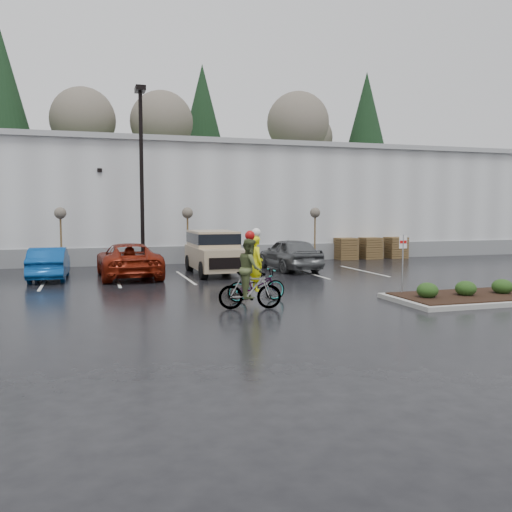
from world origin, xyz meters
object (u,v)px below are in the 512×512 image
object	(u,v)px
suv_tan	(215,253)
cyclist_olive	(250,281)
car_blue	(49,263)
pallet_stack_c	(395,248)
lamppost	(141,158)
pallet_stack_a	(346,249)
cyclist_hivis	(256,279)
sapling_east	(315,216)
sapling_mid	(187,216)
pallet_stack_b	(370,248)
car_grey	(290,254)
car_red	(128,260)
sapling_west	(60,217)
fire_lane_sign	(403,258)

from	to	relation	value
suv_tan	cyclist_olive	world-z (taller)	cyclist_olive
car_blue	suv_tan	distance (m)	7.48
pallet_stack_c	lamppost	bearing A→B (deg)	-172.87
pallet_stack_a	cyclist_hivis	distance (m)	16.29
cyclist_hivis	cyclist_olive	world-z (taller)	cyclist_hivis
cyclist_olive	sapling_east	bearing A→B (deg)	-19.66
car_blue	cyclist_olive	world-z (taller)	cyclist_olive
sapling_mid	pallet_stack_b	distance (m)	11.92
car_grey	lamppost	bearing A→B (deg)	-22.25
car_red	pallet_stack_a	bearing A→B (deg)	-161.23
pallet_stack_c	car_red	xyz separation A→B (m)	(-16.94, -5.07, 0.10)
sapling_west	car_grey	bearing A→B (deg)	-17.45
car_blue	fire_lane_sign	bearing A→B (deg)	144.79
pallet_stack_b	suv_tan	world-z (taller)	suv_tan
lamppost	cyclist_olive	xyz separation A→B (m)	(2.09, -12.36, -4.81)
suv_tan	sapling_east	bearing A→B (deg)	30.28
car_red	car_blue	bearing A→B (deg)	-6.50
car_red	cyclist_hivis	bearing A→B (deg)	112.75
lamppost	pallet_stack_a	bearing A→B (deg)	9.09
sapling_east	cyclist_olive	distance (m)	15.64
car_blue	cyclist_hivis	xyz separation A→B (m)	(7.05, -8.22, 0.04)
lamppost	suv_tan	bearing A→B (deg)	-44.04
car_red	cyclist_hivis	size ratio (longest dim) A/B	2.29
pallet_stack_b	pallet_stack_c	bearing A→B (deg)	0.00
car_blue	lamppost	bearing A→B (deg)	-145.89
fire_lane_sign	cyclist_olive	xyz separation A→B (m)	(-5.71, -0.56, -0.53)
sapling_west	car_blue	xyz separation A→B (m)	(-0.35, -3.80, -2.01)
fire_lane_sign	car_red	xyz separation A→B (m)	(-8.74, 8.73, -0.63)
pallet_stack_b	fire_lane_sign	bearing A→B (deg)	-114.88
pallet_stack_a	cyclist_olive	world-z (taller)	cyclist_olive
car_grey	cyclist_hivis	bearing A→B (deg)	59.74
sapling_west	cyclist_olive	bearing A→B (deg)	-65.50
car_grey	pallet_stack_a	bearing A→B (deg)	-143.14
sapling_west	suv_tan	xyz separation A→B (m)	(7.12, -4.02, -1.70)
pallet_stack_a	fire_lane_sign	bearing A→B (deg)	-108.81
pallet_stack_a	pallet_stack_b	bearing A→B (deg)	0.00
pallet_stack_b	suv_tan	xyz separation A→B (m)	(-11.08, -5.02, 0.35)
pallet_stack_a	fire_lane_sign	distance (m)	14.60
sapling_east	car_grey	distance (m)	4.92
sapling_east	car_blue	world-z (taller)	sapling_east
fire_lane_sign	cyclist_olive	bearing A→B (deg)	-174.43
pallet_stack_b	pallet_stack_c	size ratio (longest dim) A/B	1.00
pallet_stack_b	cyclist_olive	xyz separation A→B (m)	(-12.11, -14.36, 0.20)
sapling_west	pallet_stack_b	bearing A→B (deg)	3.14
sapling_east	suv_tan	distance (m)	8.15
pallet_stack_b	fire_lane_sign	xyz separation A→B (m)	(-6.40, -13.80, 0.73)
fire_lane_sign	car_blue	size ratio (longest dim) A/B	0.51
cyclist_hivis	pallet_stack_c	bearing A→B (deg)	-48.91
cyclist_hivis	car_red	bearing A→B (deg)	21.36
pallet_stack_b	sapling_west	bearing A→B (deg)	-176.86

